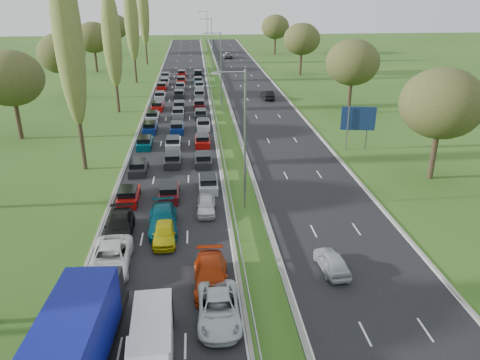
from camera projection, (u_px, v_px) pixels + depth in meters
name	position (u px, v px, depth m)	size (l,w,h in m)	color
ground	(221.00, 108.00, 75.41)	(260.00, 260.00, 0.00)	#2D5219
near_carriageway	(179.00, 106.00, 77.12)	(10.50, 215.00, 0.04)	black
far_carriageway	(260.00, 104.00, 78.30)	(10.50, 215.00, 0.04)	black
central_reservation	(220.00, 101.00, 77.50)	(2.36, 215.00, 0.32)	gray
lamp_columns	(221.00, 73.00, 71.29)	(0.18, 140.18, 12.00)	gray
poplar_row	(97.00, 36.00, 58.41)	(2.80, 127.80, 22.44)	#2D2116
woodland_left	(0.00, 84.00, 54.17)	(8.00, 166.00, 11.10)	#2D2116
woodland_right	(373.00, 72.00, 61.92)	(8.00, 153.00, 11.10)	#2D2116
traffic_queue_fill	(178.00, 110.00, 72.58)	(9.04, 69.26, 0.80)	#A50C0A
near_car_2	(110.00, 258.00, 31.92)	(2.67, 5.80, 1.61)	silver
near_car_3	(119.00, 226.00, 36.29)	(2.17, 5.34, 1.55)	black
near_car_7	(163.00, 220.00, 37.26)	(2.24, 5.51, 1.60)	#054353
near_car_8	(164.00, 232.00, 35.43)	(1.73, 4.30, 1.46)	#BEB50C
near_car_10	(219.00, 309.00, 26.97)	(2.45, 5.32, 1.48)	silver
near_car_11	(211.00, 275.00, 30.05)	(2.17, 5.33, 1.55)	#AB2E0A
near_car_12	(206.00, 205.00, 40.07)	(1.56, 3.88, 1.32)	silver
far_car_0	(332.00, 262.00, 31.75)	(1.60, 3.99, 1.36)	#ABB0B4
far_car_1	(268.00, 95.00, 81.28)	(1.65, 4.73, 1.56)	black
far_car_2	(228.00, 55.00, 129.45)	(2.56, 5.55, 1.54)	slate
blue_lorry	(80.00, 333.00, 23.08)	(2.73, 9.84, 4.16)	black
white_van_rear	(153.00, 332.00, 24.70)	(2.05, 5.23, 2.10)	silver
direction_sign	(358.00, 120.00, 54.75)	(3.95, 0.82, 5.20)	gray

